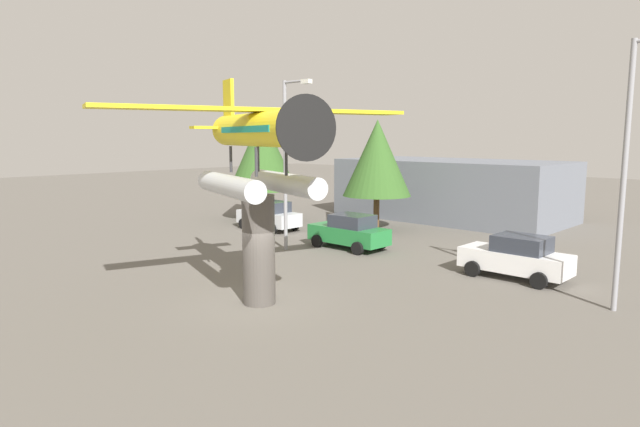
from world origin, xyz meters
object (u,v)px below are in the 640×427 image
Objects in this scene: storefront_building at (452,189)px; streetlight_primary at (288,154)px; display_pedestal at (259,250)px; streetlight_secondary at (632,159)px; tree_west at (262,152)px; car_mid_green at (349,231)px; floatplane_monument at (258,144)px; tree_east at (377,158)px; car_near_silver at (269,215)px; car_far_white at (516,257)px.

streetlight_primary is at bearing -91.13° from storefront_building.
display_pedestal is at bearing -49.61° from streetlight_primary.
tree_west is at bearing 167.95° from streetlight_secondary.
streetlight_secondary is (12.94, -1.64, 4.07)m from car_mid_green.
floatplane_monument is 15.81m from tree_east.
tree_west is at bearing -35.61° from car_near_silver.
streetlight_secondary is at bearing 157.95° from car_far_white.
storefront_building reaches higher than car_far_white.
storefront_building reaches higher than display_pedestal.
storefront_building is at bearing 88.87° from streetlight_primary.
car_far_white is 0.28× the size of storefront_building.
storefront_building is (5.57, 11.95, 1.14)m from car_near_silver.
car_far_white is at bearing -51.08° from storefront_building.
tree_east reaches higher than car_near_silver.
floatplane_monument is 2.43× the size of car_far_white.
car_near_silver is at bearing -137.76° from tree_east.
car_far_white is (8.68, 0.08, 0.00)m from car_mid_green.
storefront_building is at bearing 84.40° from tree_east.
storefront_building is (0.30, 15.29, -2.79)m from streetlight_primary.
floatplane_monument is 1.42× the size of tree_west.
tree_east is at bearing 113.06° from display_pedestal.
display_pedestal is 0.88× the size of car_far_white.
tree_west is (-8.72, 5.81, -0.19)m from streetlight_primary.
floatplane_monument is 0.68× the size of storefront_building.
streetlight_primary is at bearing -177.05° from streetlight_secondary.
floatplane_monument is at bearing 137.73° from car_near_silver.
car_near_silver is at bearing 147.64° from streetlight_primary.
car_far_white is 0.49× the size of streetlight_secondary.
car_mid_green is 0.63× the size of tree_east.
streetlight_secondary is 16.85m from tree_east.
tree_east is (-6.27, 14.48, -1.01)m from floatplane_monument.
display_pedestal is at bearing -40.95° from tree_west.
tree_east is (-15.33, 6.96, -0.58)m from streetlight_secondary.
display_pedestal is 15.89m from tree_east.
car_near_silver is at bearing -7.35° from car_mid_green.
floatplane_monument reaches higher than display_pedestal.
car_far_white is at bearing -179.45° from car_mid_green.
tree_east is at bearing -137.76° from car_near_silver.
car_mid_green is 13.67m from streetlight_secondary.
tree_east is at bearing -25.30° from car_far_white.
tree_east is at bearing 155.58° from streetlight_secondary.
car_far_white is 16.49m from storefront_building.
streetlight_primary is 10.48m from tree_west.
storefront_building is at bearing -51.08° from car_far_white.
streetlight_secondary reaches higher than streetlight_primary.
car_far_white is (15.91, -0.85, 0.00)m from car_near_silver.
streetlight_primary is (5.27, -3.34, 3.93)m from car_near_silver.
tree_east reaches higher than display_pedestal.
tree_west is at bearing 157.73° from floatplane_monument.
car_far_white is at bearing -25.30° from tree_east.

